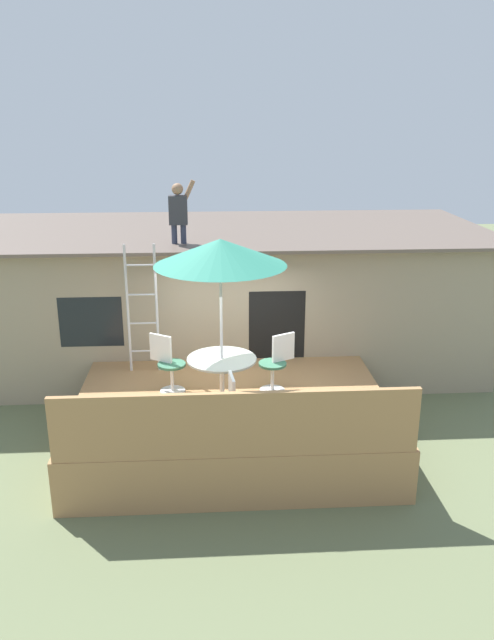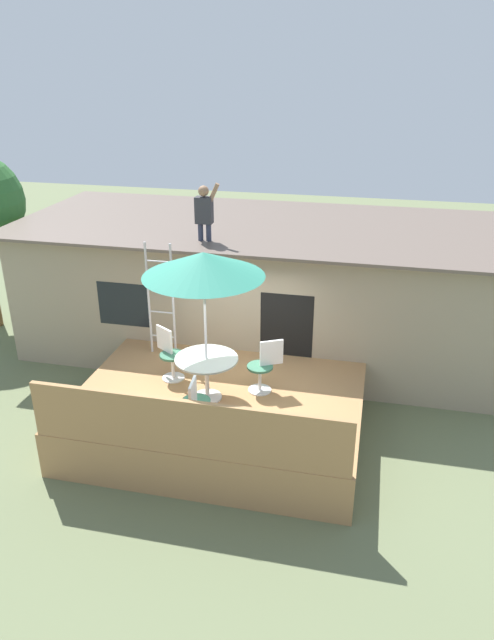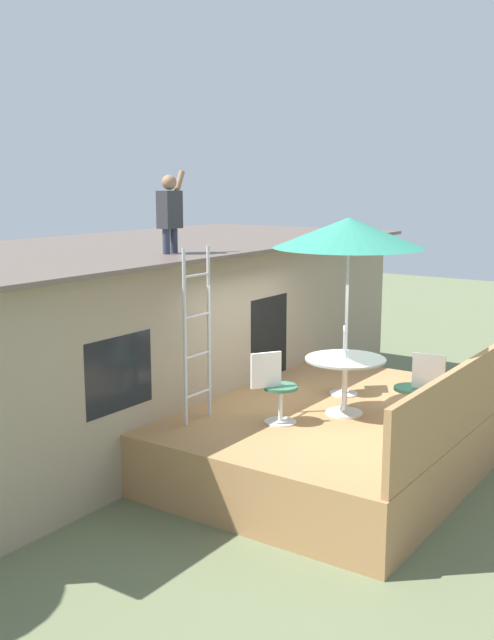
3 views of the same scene
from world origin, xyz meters
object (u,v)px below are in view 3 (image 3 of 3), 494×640
object	(u,v)px
patio_umbrella	(349,233)
step_ladder	(197,335)
patio_table	(345,370)
person_figure	(170,208)
patio_chair_left	(275,388)
patio_chair_near	(418,390)
patio_chair_right	(344,362)

from	to	relation	value
patio_umbrella	step_ladder	xyz separation A→B (m)	(-1.29, 1.40, -1.25)
patio_table	person_figure	size ratio (longest dim) A/B	0.94
patio_chair_left	patio_chair_near	xyz separation A→B (m)	(0.93, -1.48, 0.00)
person_figure	patio_chair_near	bearing A→B (deg)	-76.88
patio_umbrella	step_ladder	distance (m)	2.28
person_figure	patio_chair_left	distance (m)	2.82
patio_chair_right	patio_umbrella	bearing A→B (deg)	-0.00
patio_chair_left	step_ladder	bearing A→B (deg)	149.79
patio_table	step_ladder	xyz separation A→B (m)	(-1.29, 1.40, 0.51)
patio_chair_right	patio_chair_near	size ratio (longest dim) A/B	1.00
patio_chair_right	patio_chair_near	distance (m)	1.60
patio_chair_left	patio_table	bearing A→B (deg)	-0.00
patio_table	step_ladder	size ratio (longest dim) A/B	0.47
patio_table	patio_chair_left	bearing A→B (deg)	147.46
patio_table	patio_chair_near	world-z (taller)	patio_chair_near
step_ladder	person_figure	distance (m)	1.89
patio_umbrella	patio_chair_right	size ratio (longest dim) A/B	2.76
patio_chair_right	patio_chair_near	world-z (taller)	same
patio_umbrella	patio_chair_right	bearing A→B (deg)	27.63
patio_table	patio_chair_near	bearing A→B (deg)	-84.22
patio_umbrella	patio_chair_right	distance (m)	2.13
patio_umbrella	patio_chair_right	xyz separation A→B (m)	(0.87, 0.46, -1.89)
patio_umbrella	patio_chair_left	bearing A→B (deg)	147.46
step_ladder	patio_umbrella	bearing A→B (deg)	-47.52
patio_chair_near	patio_table	bearing A→B (deg)	-0.00
patio_table	step_ladder	world-z (taller)	step_ladder
patio_table	patio_umbrella	distance (m)	1.76
step_ladder	patio_chair_right	world-z (taller)	step_ladder
patio_chair_left	patio_chair_near	size ratio (longest dim) A/B	1.00
step_ladder	patio_chair_near	xyz separation A→B (m)	(1.38, -2.35, -0.64)
patio_table	patio_chair_right	xyz separation A→B (m)	(0.87, 0.46, -0.13)
step_ladder	person_figure	xyz separation A→B (m)	(0.62, 0.92, 1.52)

